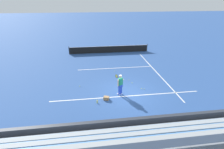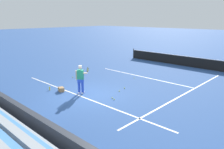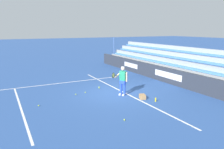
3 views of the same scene
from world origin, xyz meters
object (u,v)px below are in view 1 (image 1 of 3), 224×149
(tennis_net, at_px, (109,49))
(ball_box_cardboard, at_px, (106,98))
(water_bottle, at_px, (97,102))
(tennis_ball_midcourt, at_px, (141,89))
(tennis_ball_far_right, at_px, (129,80))
(tennis_ball_on_baseline, at_px, (144,89))
(tennis_ball_by_box, at_px, (115,71))
(tennis_ball_near_player, at_px, (80,86))
(tennis_ball_far_left, at_px, (132,83))
(tennis_player, at_px, (120,85))

(tennis_net, bearing_deg, ball_box_cardboard, -97.84)
(ball_box_cardboard, relative_size, water_bottle, 1.82)
(water_bottle, bearing_deg, tennis_ball_midcourt, 22.76)
(tennis_ball_far_right, bearing_deg, ball_box_cardboard, -128.77)
(tennis_ball_on_baseline, relative_size, tennis_ball_by_box, 1.00)
(tennis_ball_near_player, distance_m, water_bottle, 3.12)
(tennis_ball_far_left, bearing_deg, tennis_net, 95.63)
(tennis_ball_near_player, height_order, water_bottle, water_bottle)
(tennis_ball_far_left, bearing_deg, tennis_player, -128.60)
(tennis_ball_near_player, xyz_separation_m, water_bottle, (1.36, -2.80, 0.08))
(tennis_ball_on_baseline, relative_size, water_bottle, 0.30)
(ball_box_cardboard, xyz_separation_m, tennis_ball_by_box, (1.50, 5.44, -0.10))
(tennis_ball_far_left, relative_size, water_bottle, 0.30)
(tennis_ball_by_box, distance_m, tennis_net, 6.75)
(tennis_ball_midcourt, height_order, tennis_ball_by_box, same)
(tennis_ball_midcourt, height_order, tennis_ball_far_right, same)
(tennis_ball_far_left, height_order, tennis_ball_far_right, same)
(tennis_ball_far_left, distance_m, tennis_net, 9.78)
(tennis_ball_far_left, xyz_separation_m, tennis_ball_on_baseline, (0.74, -1.27, 0.00))
(ball_box_cardboard, distance_m, tennis_ball_on_baseline, 3.58)
(tennis_ball_on_baseline, xyz_separation_m, tennis_ball_by_box, (-1.87, 4.25, 0.00))
(tennis_player, bearing_deg, tennis_ball_far_left, 51.40)
(tennis_ball_far_right, bearing_deg, tennis_ball_by_box, 113.17)
(ball_box_cardboard, relative_size, tennis_net, 0.04)
(tennis_ball_midcourt, height_order, tennis_ball_near_player, same)
(tennis_ball_by_box, bearing_deg, tennis_player, -93.84)
(tennis_ball_near_player, distance_m, tennis_ball_by_box, 4.68)
(tennis_ball_far_left, relative_size, tennis_net, 0.01)
(tennis_ball_near_player, bearing_deg, tennis_ball_far_left, 0.14)
(tennis_ball_on_baseline, distance_m, tennis_ball_far_right, 2.12)
(tennis_ball_midcourt, relative_size, water_bottle, 0.30)
(tennis_ball_far_left, height_order, tennis_ball_on_baseline, same)
(tennis_ball_midcourt, bearing_deg, water_bottle, -157.24)
(tennis_ball_far_left, relative_size, tennis_ball_midcourt, 1.00)
(tennis_ball_far_right, bearing_deg, water_bottle, -132.88)
(tennis_ball_far_left, xyz_separation_m, tennis_ball_near_player, (-4.72, -0.01, 0.00))
(ball_box_cardboard, xyz_separation_m, water_bottle, (-0.73, -0.36, -0.02))
(tennis_player, relative_size, tennis_ball_by_box, 25.98)
(ball_box_cardboard, bearing_deg, tennis_ball_far_right, 51.23)
(tennis_ball_midcourt, xyz_separation_m, tennis_net, (-1.48, 10.91, 0.46))
(ball_box_cardboard, height_order, tennis_ball_near_player, ball_box_cardboard)
(tennis_ball_on_baseline, height_order, tennis_ball_by_box, same)
(water_bottle, bearing_deg, tennis_ball_near_player, 115.95)
(tennis_ball_near_player, bearing_deg, tennis_net, 68.84)
(tennis_player, xyz_separation_m, tennis_ball_on_baseline, (2.20, 0.55, -0.86))
(tennis_ball_near_player, bearing_deg, water_bottle, -64.05)
(ball_box_cardboard, xyz_separation_m, tennis_ball_far_left, (2.63, 2.45, -0.10))
(tennis_ball_by_box, xyz_separation_m, tennis_net, (0.17, 6.74, 0.46))
(tennis_player, relative_size, tennis_net, 0.15)
(ball_box_cardboard, relative_size, tennis_ball_on_baseline, 6.06)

